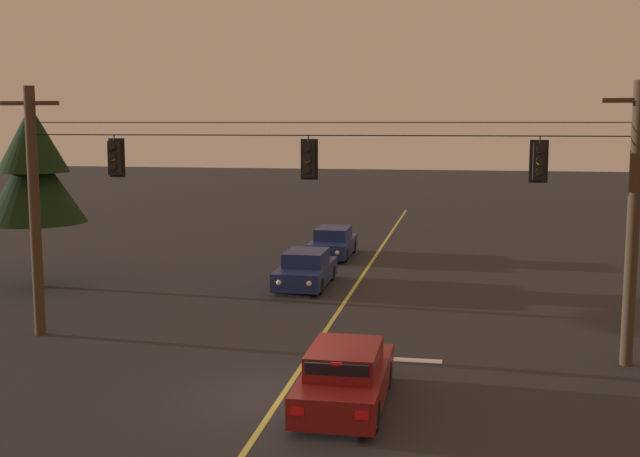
{
  "coord_description": "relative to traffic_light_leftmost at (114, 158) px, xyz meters",
  "views": [
    {
      "loc": [
        4.04,
        -17.13,
        6.32
      ],
      "look_at": [
        0.0,
        5.09,
        3.29
      ],
      "focal_mm": 44.36,
      "sensor_mm": 36.0,
      "label": 1
    }
  ],
  "objects": [
    {
      "name": "car_oncoming_trailing",
      "position": [
        3.81,
        15.32,
        -4.67
      ],
      "size": [
        1.8,
        4.42,
        1.39
      ],
      "color": "navy",
      "rests_on": "ground"
    },
    {
      "name": "traffic_light_centre",
      "position": [
        11.75,
        0.0,
        0.0
      ],
      "size": [
        0.48,
        0.41,
        1.22
      ],
      "color": "black"
    },
    {
      "name": "traffic_light_left_inner",
      "position": [
        5.64,
        0.0,
        0.0
      ],
      "size": [
        0.48,
        0.41,
        1.22
      ],
      "color": "black"
    },
    {
      "name": "car_waiting_near_lane",
      "position": [
        7.32,
        -4.27,
        -4.67
      ],
      "size": [
        1.8,
        4.33,
        1.39
      ],
      "color": "maroon",
      "rests_on": "ground"
    },
    {
      "name": "signal_span_assembly",
      "position": [
        5.79,
        0.02,
        -1.48
      ],
      "size": [
        18.52,
        0.32,
        7.37
      ],
      "color": "#423021",
      "rests_on": "ground"
    },
    {
      "name": "traffic_light_leftmost",
      "position": [
        0.0,
        0.0,
        0.0
      ],
      "size": [
        0.48,
        0.41,
        1.22
      ],
      "color": "black"
    },
    {
      "name": "ground_plane",
      "position": [
        5.79,
        -4.07,
        -5.32
      ],
      "size": [
        180.0,
        180.0,
        0.0
      ],
      "primitive_type": "plane",
      "color": "#28282B"
    },
    {
      "name": "stop_bar_paint",
      "position": [
        7.69,
        -0.58,
        -5.32
      ],
      "size": [
        3.4,
        0.36,
        0.01
      ],
      "primitive_type": "cube",
      "color": "silver",
      "rests_on": "ground"
    },
    {
      "name": "tree_verge_near",
      "position": [
        -6.31,
        6.45,
        -0.81
      ],
      "size": [
        3.87,
        3.87,
        6.96
      ],
      "color": "#332316",
      "rests_on": "ground"
    },
    {
      "name": "lane_centre_stripe",
      "position": [
        5.79,
        6.02,
        -5.32
      ],
      "size": [
        0.14,
        60.0,
        0.01
      ],
      "primitive_type": "cube",
      "color": "#D1C64C",
      "rests_on": "ground"
    },
    {
      "name": "car_oncoming_lead",
      "position": [
        3.88,
        8.39,
        -4.67
      ],
      "size": [
        1.8,
        4.42,
        1.39
      ],
      "color": "navy",
      "rests_on": "ground"
    }
  ]
}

